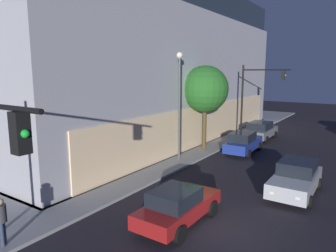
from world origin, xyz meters
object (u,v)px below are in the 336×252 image
Objects in this scene: car_red at (178,205)px; pedestrian_waiting at (2,218)px; car_blue at (243,142)px; car_grey at (261,130)px; sidewalk_tree at (205,89)px; street_lamp_sidewalk at (179,93)px; modern_building at (99,66)px; car_silver at (296,178)px; traffic_light_far_corner at (256,90)px.

pedestrian_waiting is at bearing 140.69° from car_red.
car_blue is 1.01× the size of car_grey.
car_red is at bearing -157.75° from sidewalk_tree.
modern_building is at bearing 66.60° from street_lamp_sidewalk.
car_silver reaches higher than car_blue.
car_silver is 0.99× the size of car_grey.
modern_building reaches higher than pedestrian_waiting.
traffic_light_far_corner is 14.50m from car_silver.
car_grey is at bearing 24.81° from car_silver.
sidewalk_tree reaches higher than car_red.
pedestrian_waiting reaches higher than car_blue.
street_lamp_sidewalk is (-6.15, -14.22, -2.09)m from modern_building.
traffic_light_far_corner is 24.22m from pedestrian_waiting.
car_grey is at bearing -4.46° from pedestrian_waiting.
street_lamp_sidewalk is 10.25m from car_red.
pedestrian_waiting is at bearing -177.88° from sidewalk_tree.
car_red is (-8.00, -4.88, -4.14)m from street_lamp_sidewalk.
car_blue is (4.91, -2.98, -4.08)m from street_lamp_sidewalk.
traffic_light_far_corner is 3.91m from car_grey.
traffic_light_far_corner reaches higher than pedestrian_waiting.
car_silver is 13.79m from car_grey.
traffic_light_far_corner is at bearing 9.03° from car_red.
sidewalk_tree is 5.21m from car_blue.
car_silver is at bearing -152.70° from traffic_light_far_corner.
car_red is at bearing -171.63° from car_blue.
modern_building is at bearing 53.46° from car_red.
street_lamp_sidewalk is 11.87m from car_grey.
street_lamp_sidewalk reaches higher than car_silver.
street_lamp_sidewalk is 1.70× the size of car_red.
car_grey is at bearing -74.28° from modern_building.
traffic_light_far_corner is 7.12m from sidewalk_tree.
modern_building is at bearing 37.56° from pedestrian_waiting.
traffic_light_far_corner is 19.39m from car_red.
car_grey is at bearing -13.06° from street_lamp_sidewalk.
traffic_light_far_corner is 1.55× the size of car_red.
car_silver reaches higher than car_red.
modern_building reaches higher than car_blue.
car_red is 0.94× the size of car_blue.
pedestrian_waiting is (-23.93, 1.26, -3.51)m from traffic_light_far_corner.
pedestrian_waiting reaches higher than car_silver.
car_silver is at bearing -140.94° from car_blue.
pedestrian_waiting is (-17.07, -0.63, -3.81)m from sidewalk_tree.
sidewalk_tree is 10.83m from car_silver.
car_red is (-11.90, -4.87, -4.22)m from sidewalk_tree.
car_red is 19.01m from car_grey.
modern_building is 18.78× the size of pedestrian_waiting.
traffic_light_far_corner reaches higher than sidewalk_tree.
traffic_light_far_corner is at bearing -74.05° from modern_building.
car_grey is at bearing 4.44° from car_blue.
modern_building is 14.54m from sidewalk_tree.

